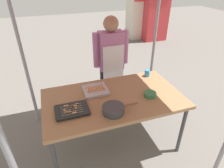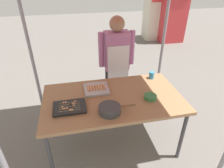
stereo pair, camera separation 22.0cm
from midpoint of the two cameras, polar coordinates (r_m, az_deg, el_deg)
name	(u,v)px [view 2 (the right image)]	position (r m, az deg, el deg)	size (l,w,h in m)	color
ground_plane	(113,143)	(2.74, 2.63, -16.99)	(18.00, 18.00, 0.00)	#66605B
stall_table	(113,101)	(2.27, 3.05, -5.11)	(1.60, 0.90, 0.75)	#9E724C
tray_grilled_sausages	(96,89)	(2.36, -1.98, -1.52)	(0.29, 0.29, 0.05)	#ADADB2
tray_meat_skewers	(70,107)	(2.09, -9.43, -6.90)	(0.35, 0.25, 0.04)	black
cooking_wok	(110,109)	(2.00, 2.55, -7.51)	(0.39, 0.23, 0.08)	#38383A
condiment_bowl	(150,97)	(2.27, 13.98, -3.80)	(0.14, 0.14, 0.05)	#33723F
drink_cup_near_edge	(152,75)	(2.68, 13.93, 2.48)	(0.07, 0.07, 0.09)	#338CBF
vendor_woman	(117,60)	(2.82, 3.62, 6.92)	(0.52, 0.22, 1.52)	black
neighbor_stall_left	(172,8)	(6.64, 18.26, 20.55)	(0.73, 0.80, 2.00)	#C63338
neighbor_stall_right	(158,11)	(6.75, 14.37, 20.00)	(0.80, 0.59, 1.71)	beige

